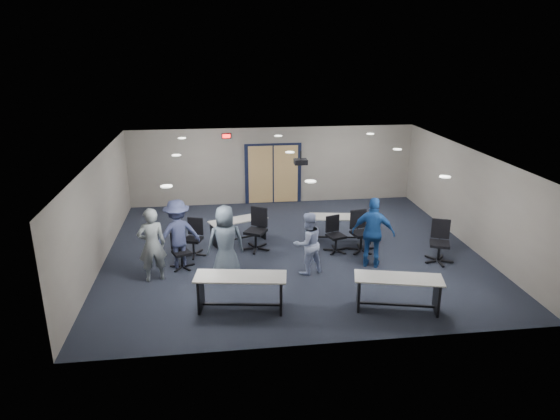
{
  "coord_description": "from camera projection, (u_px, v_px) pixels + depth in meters",
  "views": [
    {
      "loc": [
        -1.94,
        -12.54,
        5.45
      ],
      "look_at": [
        -0.37,
        -0.3,
        1.31
      ],
      "focal_mm": 32.0,
      "sensor_mm": 36.0,
      "label": 1
    }
  ],
  "objects": [
    {
      "name": "ceiling_can_lights",
      "position": [
        291.0,
        154.0,
        13.14
      ],
      "size": [
        6.24,
        5.74,
        0.02
      ],
      "primitive_type": null,
      "color": "white",
      "rests_on": "ceiling"
    },
    {
      "name": "person_lightblue",
      "position": [
        308.0,
        243.0,
        12.22
      ],
      "size": [
        0.93,
        0.84,
        1.58
      ],
      "primitive_type": "imported",
      "rotation": [
        0.0,
        0.0,
        3.52
      ],
      "color": "#B0BEE9",
      "rests_on": "floor"
    },
    {
      "name": "table_back_right",
      "position": [
        341.0,
        224.0,
        14.35
      ],
      "size": [
        1.9,
        0.91,
        0.86
      ],
      "rotation": [
        0.0,
        0.0,
        -0.17
      ],
      "color": "beige",
      "rests_on": "floor"
    },
    {
      "name": "chair_back_b",
      "position": [
        256.0,
        230.0,
        13.68
      ],
      "size": [
        1.0,
        1.0,
        1.16
      ],
      "primitive_type": null,
      "rotation": [
        0.0,
        0.0,
        -0.53
      ],
      "color": "black",
      "rests_on": "floor"
    },
    {
      "name": "left_wall",
      "position": [
        99.0,
        212.0,
        12.72
      ],
      "size": [
        0.04,
        9.0,
        2.7
      ],
      "primitive_type": "cube",
      "color": "gray",
      "rests_on": "floor"
    },
    {
      "name": "back_wall",
      "position": [
        273.0,
        166.0,
        17.56
      ],
      "size": [
        10.0,
        0.04,
        2.7
      ],
      "primitive_type": "cube",
      "color": "gray",
      "rests_on": "floor"
    },
    {
      "name": "chair_loose_left",
      "position": [
        181.0,
        251.0,
        12.59
      ],
      "size": [
        0.76,
        0.76,
        0.92
      ],
      "primitive_type": null,
      "rotation": [
        0.0,
        0.0,
        0.39
      ],
      "color": "black",
      "rests_on": "floor"
    },
    {
      "name": "chair_back_c",
      "position": [
        336.0,
        235.0,
        13.59
      ],
      "size": [
        0.79,
        0.79,
        0.99
      ],
      "primitive_type": null,
      "rotation": [
        0.0,
        0.0,
        0.33
      ],
      "color": "black",
      "rests_on": "floor"
    },
    {
      "name": "table_back_left",
      "position": [
        238.0,
        226.0,
        14.29
      ],
      "size": [
        1.75,
        1.13,
        0.92
      ],
      "rotation": [
        0.0,
        0.0,
        0.38
      ],
      "color": "beige",
      "rests_on": "floor"
    },
    {
      "name": "front_wall",
      "position": [
        329.0,
        280.0,
        9.1
      ],
      "size": [
        10.0,
        0.04,
        2.7
      ],
      "primitive_type": "cube",
      "color": "gray",
      "rests_on": "floor"
    },
    {
      "name": "double_door",
      "position": [
        273.0,
        174.0,
        17.62
      ],
      "size": [
        2.0,
        0.07,
        2.2
      ],
      "color": "black",
      "rests_on": "back_wall"
    },
    {
      "name": "person_gray",
      "position": [
        152.0,
        245.0,
        11.81
      ],
      "size": [
        0.76,
        0.61,
        1.83
      ],
      "primitive_type": "imported",
      "rotation": [
        0.0,
        0.0,
        3.42
      ],
      "color": "gray",
      "rests_on": "floor"
    },
    {
      "name": "table_front_right",
      "position": [
        398.0,
        288.0,
        10.61
      ],
      "size": [
        1.94,
        1.05,
        0.75
      ],
      "rotation": [
        0.0,
        0.0,
        -0.25
      ],
      "color": "beige",
      "rests_on": "floor"
    },
    {
      "name": "chair_back_d",
      "position": [
        362.0,
        232.0,
        13.58
      ],
      "size": [
        0.85,
        0.85,
        1.13
      ],
      "primitive_type": null,
      "rotation": [
        0.0,
        0.0,
        0.22
      ],
      "color": "black",
      "rests_on": "floor"
    },
    {
      "name": "person_plaid",
      "position": [
        226.0,
        242.0,
        11.95
      ],
      "size": [
        0.96,
        0.68,
        1.83
      ],
      "primitive_type": "imported",
      "rotation": [
        0.0,
        0.0,
        3.26
      ],
      "color": "#4E5B6B",
      "rests_on": "floor"
    },
    {
      "name": "ceiling_projector",
      "position": [
        301.0,
        162.0,
        13.5
      ],
      "size": [
        0.35,
        0.32,
        0.37
      ],
      "color": "black",
      "rests_on": "ceiling"
    },
    {
      "name": "right_wall",
      "position": [
        469.0,
        198.0,
        13.93
      ],
      "size": [
        0.04,
        9.0,
        2.7
      ],
      "primitive_type": "cube",
      "color": "gray",
      "rests_on": "floor"
    },
    {
      "name": "chair_loose_right",
      "position": [
        440.0,
        242.0,
        12.9
      ],
      "size": [
        0.91,
        0.91,
        1.11
      ],
      "primitive_type": null,
      "rotation": [
        0.0,
        0.0,
        -0.39
      ],
      "color": "black",
      "rests_on": "floor"
    },
    {
      "name": "chair_back_a",
      "position": [
        193.0,
        238.0,
        13.32
      ],
      "size": [
        0.81,
        0.81,
        1.01
      ],
      "primitive_type": null,
      "rotation": [
        0.0,
        0.0,
        -0.34
      ],
      "color": "black",
      "rests_on": "floor"
    },
    {
      "name": "person_navy",
      "position": [
        373.0,
        233.0,
        12.56
      ],
      "size": [
        1.16,
        0.83,
        1.83
      ],
      "primitive_type": "imported",
      "rotation": [
        0.0,
        0.0,
        2.74
      ],
      "color": "#1A4891",
      "rests_on": "floor"
    },
    {
      "name": "table_front_left",
      "position": [
        241.0,
        286.0,
        10.6
      ],
      "size": [
        2.02,
        0.94,
        0.79
      ],
      "rotation": [
        0.0,
        0.0,
        -0.16
      ],
      "color": "beige",
      "rests_on": "floor"
    },
    {
      "name": "ceiling",
      "position": [
        293.0,
        155.0,
        12.9
      ],
      "size": [
        10.0,
        9.0,
        0.04
      ],
      "primitive_type": "cube",
      "color": "white",
      "rests_on": "back_wall"
    },
    {
      "name": "floor",
      "position": [
        292.0,
        251.0,
        13.76
      ],
      "size": [
        10.0,
        10.0,
        0.0
      ],
      "primitive_type": "plane",
      "color": "black",
      "rests_on": "ground"
    },
    {
      "name": "person_back",
      "position": [
        178.0,
        234.0,
        12.56
      ],
      "size": [
        1.3,
        1.0,
        1.78
      ],
      "primitive_type": "imported",
      "rotation": [
        0.0,
        0.0,
        3.47
      ],
      "color": "#414976",
      "rests_on": "floor"
    },
    {
      "name": "exit_sign",
      "position": [
        226.0,
        136.0,
        16.97
      ],
      "size": [
        0.32,
        0.07,
        0.18
      ],
      "color": "black",
      "rests_on": "back_wall"
    }
  ]
}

